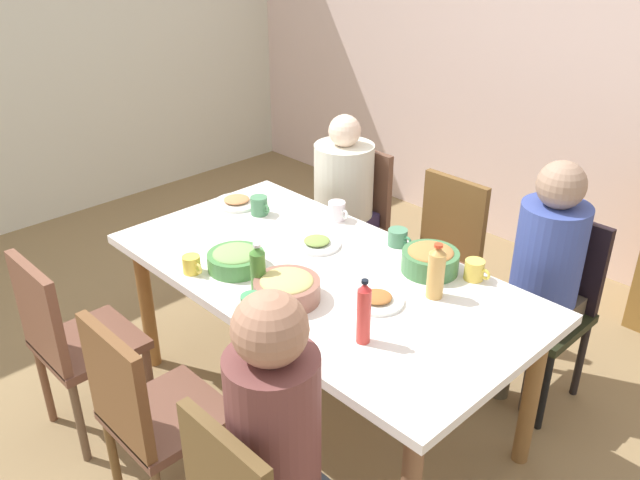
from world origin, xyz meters
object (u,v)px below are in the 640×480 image
person_5 (546,265)px  bottle_2 (258,270)px  cup_5 (192,265)px  bottle_0 (436,272)px  chair_1 (148,411)px  bowl_0 (236,259)px  bowl_2 (287,288)px  bowl_1 (430,259)px  person_0 (342,192)px  plate_2 (317,243)px  cup_4 (398,237)px  cup_2 (259,206)px  chair_2 (70,337)px  chair_3 (439,252)px  cup_3 (475,270)px  cup_1 (337,211)px  plate_0 (237,202)px  bottle_1 (364,313)px  chair_0 (353,216)px  chair_5 (548,299)px  person_4 (277,440)px  cup_0 (252,306)px  dining_table (320,287)px  plate_1 (377,300)px

person_5 → bottle_2: person_5 is taller
cup_5 → bottle_0: (0.83, 0.59, 0.07)m
chair_1 → bottle_0: bottle_0 is taller
bowl_0 → bowl_2: bearing=-1.1°
bowl_1 → bottle_0: size_ratio=1.03×
bowl_2 → person_0: bearing=124.2°
plate_2 → bottle_0: (0.64, 0.04, 0.10)m
bowl_0 → cup_4: size_ratio=1.95×
person_5 → cup_2: 1.39m
person_0 → cup_5: bearing=-77.6°
chair_2 → cup_5: size_ratio=8.02×
person_0 → chair_3: bearing=8.1°
cup_2 → cup_3: 1.15m
bowl_0 → cup_1: cup_1 is taller
cup_3 → cup_5: size_ratio=1.06×
plate_0 → bottle_1: 1.34m
chair_0 → bottle_0: bottle_0 is taller
person_0 → bottle_0: (1.09, -0.59, 0.17)m
chair_5 → cup_5: bearing=-128.1°
person_5 → chair_2: bearing=-127.3°
cup_1 → chair_3: bearing=56.2°
person_4 → bottle_0: person_4 is taller
cup_1 → cup_5: 0.82m
plate_0 → bowl_0: 0.68m
bottle_2 → person_5: bearing=58.1°
cup_4 → cup_1: bearing=-178.3°
chair_5 → chair_2: bearing=-125.8°
cup_0 → cup_5: cup_0 is taller
chair_1 → cup_4: chair_1 is taller
cup_4 → dining_table: bearing=-100.0°
cup_2 → cup_4: cup_2 is taller
cup_4 → bottle_2: 0.74m
chair_3 → bowl_0: size_ratio=3.66×
person_4 → bowl_0: person_4 is taller
person_0 → cup_2: size_ratio=9.31×
dining_table → plate_1: (0.34, -0.01, 0.09)m
chair_1 → cup_2: size_ratio=7.38×
plate_0 → cup_3: 1.32m
chair_0 → cup_5: (0.26, -1.27, 0.28)m
plate_2 → bowl_0: (-0.09, -0.39, 0.03)m
chair_2 → cup_2: bearing=89.7°
person_5 → bowl_2: (-0.56, -1.03, 0.07)m
bottle_1 → bowl_1: bearing=104.3°
person_4 → bottle_2: bearing=144.4°
bowl_2 → cup_5: size_ratio=2.36×
chair_1 → cup_3: 1.41m
plate_0 → person_5: bearing=23.1°
chair_2 → bowl_2: bearing=41.5°
plate_0 → cup_5: bearing=-52.8°
chair_0 → cup_0: size_ratio=7.45×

